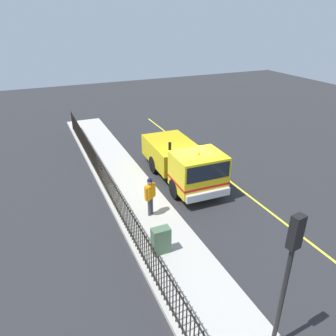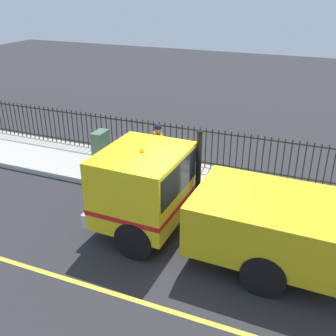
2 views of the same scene
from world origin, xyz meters
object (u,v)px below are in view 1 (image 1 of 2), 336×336
work_truck (185,161)px  worker_standing (150,193)px  traffic_cone (182,148)px  traffic_light_near (290,259)px  utility_cabinet (161,240)px

work_truck → worker_standing: (2.79, 2.31, 0.03)m
worker_standing → work_truck: bearing=5.3°
traffic_cone → work_truck: bearing=65.3°
traffic_light_near → utility_cabinet: 5.29m
traffic_light_near → traffic_cone: 13.83m
traffic_cone → utility_cabinet: bearing=59.4°
work_truck → traffic_light_near: (1.97, 9.30, 1.80)m
traffic_light_near → traffic_cone: traffic_light_near is taller
utility_cabinet → traffic_cone: (-5.03, -8.50, -0.36)m
worker_standing → traffic_cone: (-4.51, -6.06, -0.94)m
worker_standing → traffic_cone: size_ratio=2.77×
work_truck → utility_cabinet: (3.31, 4.75, -0.55)m
work_truck → traffic_cone: work_truck is taller
worker_standing → utility_cabinet: (0.52, 2.44, -0.58)m
worker_standing → traffic_light_near: bearing=-117.7°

